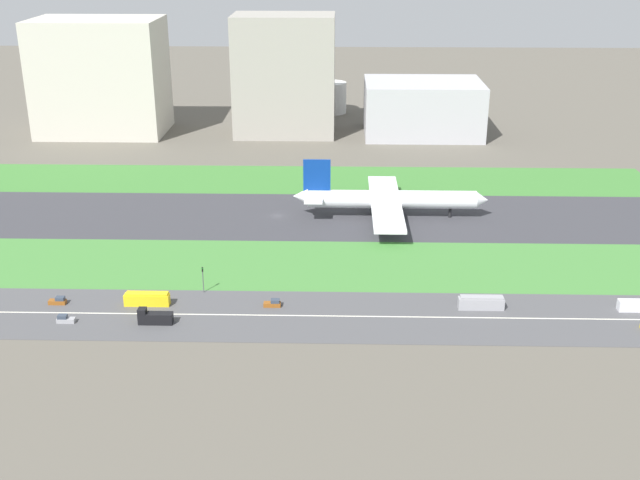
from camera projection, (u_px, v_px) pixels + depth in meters
name	position (u px, v px, depth m)	size (l,w,h in m)	color
ground_plane	(277.00, 216.00, 265.48)	(800.00, 800.00, 0.00)	#5B564C
runway	(277.00, 216.00, 265.46)	(280.00, 46.00, 0.10)	#38383D
grass_median_north	(285.00, 179.00, 303.52)	(280.00, 36.00, 0.10)	#3D7A33
grass_median_south	(267.00, 264.00, 227.40)	(280.00, 36.00, 0.10)	#427F38
highway	(255.00, 315.00, 197.70)	(280.00, 28.00, 0.10)	#4C4C4F
highway_centerline	(255.00, 315.00, 197.67)	(266.00, 0.50, 0.01)	silver
airliner	(387.00, 199.00, 262.29)	(65.00, 56.00, 19.70)	white
bus_0	(481.00, 303.00, 200.32)	(11.60, 2.50, 3.50)	#99999E
car_3	(273.00, 303.00, 201.92)	(4.40, 1.80, 2.00)	brown
car_0	(65.00, 319.00, 193.83)	(4.40, 1.80, 2.00)	#99999E
bus_1	(147.00, 299.00, 202.35)	(11.60, 2.50, 3.50)	yellow
truck_1	(154.00, 318.00, 193.03)	(8.40, 2.50, 4.00)	black
truck_0	(636.00, 305.00, 199.45)	(8.40, 2.50, 4.00)	silver
car_5	(58.00, 301.00, 203.23)	(4.40, 1.80, 2.00)	brown
traffic_light	(203.00, 278.00, 208.54)	(0.36, 0.50, 7.20)	#4C4C51
terminal_building	(101.00, 77.00, 363.72)	(57.51, 37.79, 52.31)	beige
hangar_building	(284.00, 75.00, 361.32)	(45.98, 29.88, 54.35)	#9E998E
office_tower	(423.00, 108.00, 365.32)	(53.70, 38.90, 24.63)	#B2B2B7
fuel_tank_west	(271.00, 97.00, 410.48)	(22.29, 22.29, 15.86)	silver
fuel_tank_centre	(330.00, 98.00, 409.77)	(16.71, 16.71, 15.77)	silver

